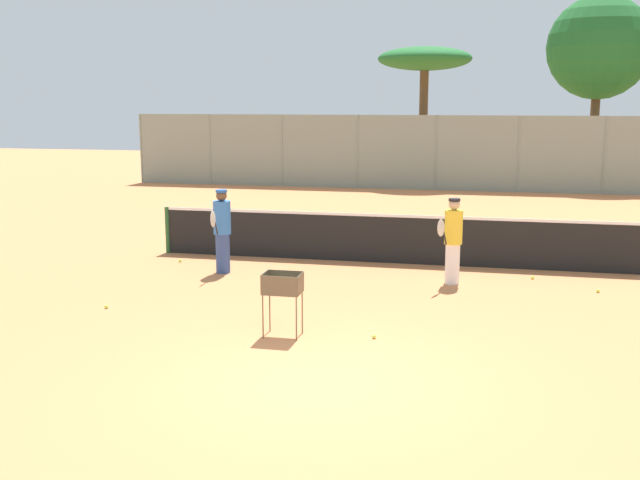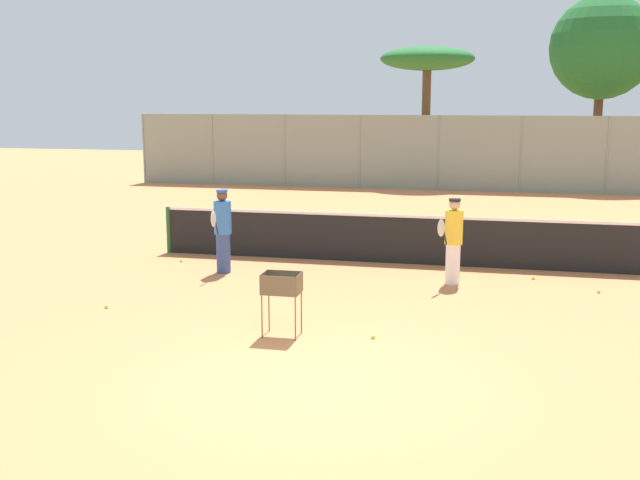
% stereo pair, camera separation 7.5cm
% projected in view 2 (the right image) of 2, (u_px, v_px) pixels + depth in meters
% --- Properties ---
extents(ground_plane, '(80.00, 80.00, 0.00)m').
position_uv_depth(ground_plane, '(318.00, 382.00, 9.40)').
color(ground_plane, '#D37F4C').
extents(tennis_net, '(10.48, 0.10, 1.07)m').
position_uv_depth(tennis_net, '(392.00, 238.00, 16.12)').
color(tennis_net, '#26592D').
rests_on(tennis_net, ground_plane).
extents(back_fence, '(24.95, 0.08, 2.91)m').
position_uv_depth(back_fence, '(438.00, 153.00, 29.10)').
color(back_fence, gray).
rests_on(back_fence, ground_plane).
extents(tree_0, '(4.13, 4.13, 7.62)m').
position_uv_depth(tree_0, '(602.00, 48.00, 29.96)').
color(tree_0, brown).
rests_on(tree_0, ground_plane).
extents(tree_2, '(3.88, 3.88, 5.65)m').
position_uv_depth(tree_2, '(427.00, 61.00, 30.87)').
color(tree_2, brown).
rests_on(tree_2, ground_plane).
extents(player_white_outfit, '(0.47, 0.84, 1.66)m').
position_uv_depth(player_white_outfit, '(453.00, 240.00, 14.24)').
color(player_white_outfit, white).
rests_on(player_white_outfit, ground_plane).
extents(player_red_cap, '(0.35, 0.91, 1.71)m').
position_uv_depth(player_red_cap, '(223.00, 230.00, 15.18)').
color(player_red_cap, '#334C8C').
rests_on(player_red_cap, ground_plane).
extents(ball_cart, '(0.56, 0.41, 0.96)m').
position_uv_depth(ball_cart, '(281.00, 288.00, 11.10)').
color(ball_cart, brown).
rests_on(ball_cart, ground_plane).
extents(tennis_ball_0, '(0.07, 0.07, 0.07)m').
position_uv_depth(tennis_ball_0, '(373.00, 336.00, 11.09)').
color(tennis_ball_0, '#D1E54C').
rests_on(tennis_ball_0, ground_plane).
extents(tennis_ball_1, '(0.07, 0.07, 0.07)m').
position_uv_depth(tennis_ball_1, '(106.00, 306.00, 12.71)').
color(tennis_ball_1, '#D1E54C').
rests_on(tennis_ball_1, ground_plane).
extents(tennis_ball_2, '(0.07, 0.07, 0.07)m').
position_uv_depth(tennis_ball_2, '(533.00, 278.00, 14.75)').
color(tennis_ball_2, '#D1E54C').
rests_on(tennis_ball_2, ground_plane).
extents(tennis_ball_3, '(0.07, 0.07, 0.07)m').
position_uv_depth(tennis_ball_3, '(181.00, 260.00, 16.35)').
color(tennis_ball_3, '#D1E54C').
rests_on(tennis_ball_3, ground_plane).
extents(tennis_ball_4, '(0.07, 0.07, 0.07)m').
position_uv_depth(tennis_ball_4, '(599.00, 291.00, 13.71)').
color(tennis_ball_4, '#D1E54C').
rests_on(tennis_ball_4, ground_plane).
extents(parked_car, '(4.20, 1.70, 1.60)m').
position_uv_depth(parked_car, '(298.00, 163.00, 34.09)').
color(parked_car, white).
rests_on(parked_car, ground_plane).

